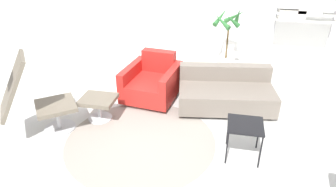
{
  "coord_description": "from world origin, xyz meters",
  "views": [
    {
      "loc": [
        0.8,
        -3.3,
        2.49
      ],
      "look_at": [
        0.07,
        0.28,
        0.55
      ],
      "focal_mm": 32.0,
      "sensor_mm": 36.0,
      "label": 1
    }
  ],
  "objects_px": {
    "couch_low": "(225,93)",
    "armchair_red": "(152,83)",
    "potted_plant": "(227,46)",
    "shelf_unit": "(302,13)",
    "lounge_chair": "(23,89)",
    "side_table": "(245,128)",
    "ottoman": "(98,103)"
  },
  "relations": [
    {
      "from": "lounge_chair",
      "to": "side_table",
      "type": "relative_size",
      "value": 2.68
    },
    {
      "from": "armchair_red",
      "to": "couch_low",
      "type": "bearing_deg",
      "value": -175.48
    },
    {
      "from": "lounge_chair",
      "to": "side_table",
      "type": "bearing_deg",
      "value": 54.82
    },
    {
      "from": "armchair_red",
      "to": "potted_plant",
      "type": "xyz_separation_m",
      "value": [
        1.18,
        1.45,
        0.25
      ]
    },
    {
      "from": "lounge_chair",
      "to": "shelf_unit",
      "type": "height_order",
      "value": "shelf_unit"
    },
    {
      "from": "couch_low",
      "to": "lounge_chair",
      "type": "bearing_deg",
      "value": 19.1
    },
    {
      "from": "potted_plant",
      "to": "armchair_red",
      "type": "bearing_deg",
      "value": -128.98
    },
    {
      "from": "ottoman",
      "to": "potted_plant",
      "type": "xyz_separation_m",
      "value": [
        1.79,
        2.28,
        0.24
      ]
    },
    {
      "from": "ottoman",
      "to": "potted_plant",
      "type": "relative_size",
      "value": 0.38
    },
    {
      "from": "side_table",
      "to": "potted_plant",
      "type": "height_order",
      "value": "potted_plant"
    },
    {
      "from": "shelf_unit",
      "to": "armchair_red",
      "type": "bearing_deg",
      "value": -144.49
    },
    {
      "from": "shelf_unit",
      "to": "potted_plant",
      "type": "bearing_deg",
      "value": -165.29
    },
    {
      "from": "potted_plant",
      "to": "shelf_unit",
      "type": "bearing_deg",
      "value": 14.71
    },
    {
      "from": "lounge_chair",
      "to": "ottoman",
      "type": "relative_size",
      "value": 2.5
    },
    {
      "from": "armchair_red",
      "to": "ottoman",
      "type": "bearing_deg",
      "value": 60.45
    },
    {
      "from": "couch_low",
      "to": "potted_plant",
      "type": "height_order",
      "value": "potted_plant"
    },
    {
      "from": "armchair_red",
      "to": "potted_plant",
      "type": "height_order",
      "value": "potted_plant"
    },
    {
      "from": "couch_low",
      "to": "shelf_unit",
      "type": "height_order",
      "value": "shelf_unit"
    },
    {
      "from": "couch_low",
      "to": "shelf_unit",
      "type": "bearing_deg",
      "value": -133.59
    },
    {
      "from": "armchair_red",
      "to": "side_table",
      "type": "bearing_deg",
      "value": 146.42
    },
    {
      "from": "shelf_unit",
      "to": "couch_low",
      "type": "bearing_deg",
      "value": -125.09
    },
    {
      "from": "lounge_chair",
      "to": "armchair_red",
      "type": "relative_size",
      "value": 1.25
    },
    {
      "from": "ottoman",
      "to": "couch_low",
      "type": "xyz_separation_m",
      "value": [
        1.85,
        0.78,
        -0.04
      ]
    },
    {
      "from": "potted_plant",
      "to": "shelf_unit",
      "type": "xyz_separation_m",
      "value": [
        1.36,
        0.36,
        0.63
      ]
    },
    {
      "from": "ottoman",
      "to": "shelf_unit",
      "type": "xyz_separation_m",
      "value": [
        3.16,
        2.64,
        0.88
      ]
    },
    {
      "from": "lounge_chair",
      "to": "potted_plant",
      "type": "relative_size",
      "value": 0.96
    },
    {
      "from": "ottoman",
      "to": "side_table",
      "type": "relative_size",
      "value": 1.07
    },
    {
      "from": "ottoman",
      "to": "potted_plant",
      "type": "height_order",
      "value": "potted_plant"
    },
    {
      "from": "potted_plant",
      "to": "shelf_unit",
      "type": "height_order",
      "value": "shelf_unit"
    },
    {
      "from": "couch_low",
      "to": "armchair_red",
      "type": "bearing_deg",
      "value": -11.09
    },
    {
      "from": "armchair_red",
      "to": "couch_low",
      "type": "relative_size",
      "value": 0.64
    },
    {
      "from": "armchair_red",
      "to": "side_table",
      "type": "xyz_separation_m",
      "value": [
        1.49,
        -1.28,
        0.15
      ]
    }
  ]
}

